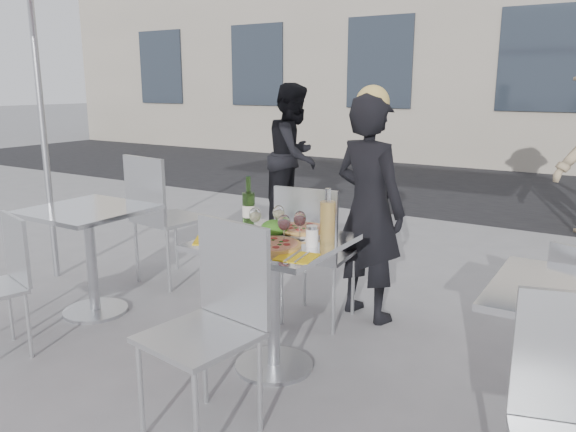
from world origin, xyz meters
The scene contains 22 objects.
ground centered at (0.00, 0.00, 0.00)m, with size 80.00×80.00×0.00m, color slate.
street_asphalt centered at (0.00, 6.50, 0.00)m, with size 24.00×5.00×0.00m, color black.
main_table centered at (0.00, 0.00, 0.54)m, with size 0.72×0.72×0.75m.
side_table_left centered at (-1.50, 0.00, 0.54)m, with size 0.72×0.72×0.75m.
chair_far centered at (-0.11, 0.62, 0.56)m, with size 0.47×0.48×0.94m.
chair_near centered at (0.08, -0.60, 0.57)m, with size 0.50×0.51×0.96m.
side_chair_lfar centered at (-1.51, 0.68, 0.61)m, with size 0.53×0.54×1.03m.
side_chair_lnear centered at (-1.44, -0.68, 0.49)m, with size 0.46×0.47×0.83m.
woman_diner centered at (0.14, 0.95, 0.75)m, with size 0.55×0.36×1.51m, color black.
pedestrian_a centered at (-1.64, 2.92, 0.79)m, with size 0.77×0.60×1.58m, color black.
pizza_near centered at (0.07, -0.12, 0.76)m, with size 0.31×0.31×0.02m.
pizza_far centered at (0.05, 0.21, 0.77)m, with size 0.31×0.31×0.03m.
salad_plate centered at (-0.04, 0.08, 0.79)m, with size 0.22×0.22×0.09m.
wine_bottle centered at (-0.29, 0.17, 0.86)m, with size 0.07×0.08×0.29m.
carafe centered at (0.27, 0.10, 0.87)m, with size 0.08×0.08×0.29m.
sugar_shaker centered at (0.24, 0.00, 0.80)m, with size 0.06×0.06×0.11m.
wineglass_white_a centered at (-0.13, 0.02, 0.86)m, with size 0.07×0.07×0.16m.
wineglass_white_b centered at (-0.05, 0.14, 0.86)m, with size 0.07×0.07×0.16m.
wineglass_red_a centered at (0.09, -0.04, 0.86)m, with size 0.07×0.07×0.16m.
wineglass_red_b centered at (0.12, 0.08, 0.86)m, with size 0.07×0.07×0.16m.
napkin_left centered at (-0.27, -0.19, 0.75)m, with size 0.25×0.25×0.01m.
napkin_right centered at (0.27, -0.20, 0.75)m, with size 0.20×0.20×0.01m.
Camera 1 is at (1.59, -2.42, 1.56)m, focal length 35.00 mm.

